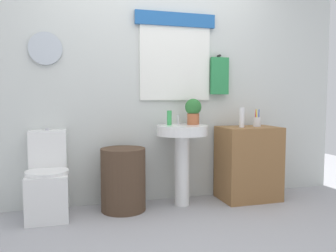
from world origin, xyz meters
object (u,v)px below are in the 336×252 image
Objects in this scene: pedestal_sink at (182,145)px; potted_plant at (193,110)px; laundry_hamper at (123,179)px; toothbrush_cup at (257,122)px; wooden_cabinet at (248,163)px; soap_bottle at (169,118)px; toilet at (48,183)px; lotion_bottle at (242,117)px.

pedestal_sink is 3.06× the size of potted_plant.
potted_plant is (0.14, 0.06, 0.35)m from pedestal_sink.
laundry_hamper is 3.29× the size of toothbrush_cup.
soap_bottle is at bearing 176.72° from wooden_cabinet.
soap_bottle is (-0.12, 0.05, 0.28)m from pedestal_sink.
pedestal_sink is at bearing -22.62° from soap_bottle.
toilet reaches higher than wooden_cabinet.
pedestal_sink reaches higher than wooden_cabinet.
toothbrush_cup is (1.46, 0.02, 0.53)m from laundry_hamper.
potted_plant is at bearing 0.98° from toilet.
soap_bottle is at bearing -177.80° from potted_plant.
toilet is at bearing -179.30° from soap_bottle.
pedestal_sink is at bearing -178.68° from toothbrush_cup.
potted_plant is at bearing 168.80° from lotion_bottle.
potted_plant reaches higher than soap_bottle.
soap_bottle is 0.55× the size of potted_plant.
toothbrush_cup is (0.72, -0.04, -0.13)m from potted_plant.
toilet is 1.03× the size of wooden_cabinet.
soap_bottle is (-0.87, 0.05, 0.50)m from wooden_cabinet.
laundry_hamper is at bearing 180.00° from pedestal_sink.
toothbrush_cup is at bearing 10.48° from wooden_cabinet.
toilet is 1.31m from soap_bottle.
soap_bottle is 0.77m from lotion_bottle.
lotion_bottle is (0.77, -0.09, -0.00)m from soap_bottle.
wooden_cabinet is 0.46m from toothbrush_cup.
lotion_bottle is at bearing -1.84° from laundry_hamper.
toilet is at bearing 177.77° from lotion_bottle.
laundry_hamper is 2.28× the size of potted_plant.
soap_bottle is at bearing 178.24° from toothbrush_cup.
laundry_hamper is 1.38m from lotion_bottle.
toilet is 2.22m from toothbrush_cup.
toilet is 4.35× the size of toothbrush_cup.
potted_plant reaches higher than laundry_hamper.
potted_plant is (0.74, 0.06, 0.66)m from laundry_hamper.
lotion_bottle is (0.51, -0.10, -0.08)m from potted_plant.
potted_plant is 0.73m from toothbrush_cup.
toilet is 3.02× the size of potted_plant.
toilet is 3.85× the size of lotion_bottle.
pedestal_sink is at bearing -180.00° from wooden_cabinet.
pedestal_sink reaches higher than laundry_hamper.
potted_plant is (0.26, 0.01, 0.08)m from soap_bottle.
toilet is 1.58m from potted_plant.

